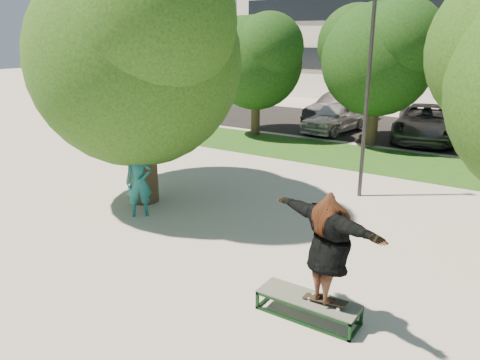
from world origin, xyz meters
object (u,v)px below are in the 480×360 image
Objects in this scene: car_grey at (426,123)px; tree_left at (135,48)px; grind_box at (308,307)px; car_silver_a at (336,117)px; car_dark at (339,108)px; bystander at (139,182)px; lamppost at (367,93)px.

tree_left is at bearing -121.06° from car_grey.
car_silver_a is (-6.00, 15.65, 0.57)m from grind_box.
car_silver_a is at bearing -63.51° from car_dark.
grind_box is 6.29m from bystander.
tree_left reaches higher than car_silver_a.
grind_box is 0.93× the size of bystander.
grind_box is 0.41× the size of car_silver_a.
tree_left reaches higher than lamppost.
lamppost is at bearing -57.05° from car_dark.
tree_left reaches higher than car_grey.
car_dark is (-0.04, 15.24, -3.60)m from tree_left.
grind_box is at bearing -77.52° from lamppost.
grind_box is 16.34m from car_grey.
car_grey is at bearing 69.36° from tree_left.
car_dark is 0.86× the size of car_grey.
bystander is at bearing -116.70° from car_grey.
bystander reaches higher than car_grey.
car_grey is at bearing 15.41° from car_silver_a.
lamppost reaches higher than car_dark.
car_dark is (-6.84, 18.11, 0.63)m from grind_box.
grind_box is at bearing -61.41° from car_silver_a.
tree_left is 13.32m from car_silver_a.
lamppost is at bearing 36.42° from tree_left.
car_dark is at bearing 110.67° from grind_box.
bystander is at bearing -79.15° from car_dark.
tree_left is 8.50m from grind_box.
car_silver_a is 0.76× the size of car_grey.
tree_left is 15.66m from car_dark.
car_grey is (4.24, 0.58, 0.05)m from car_silver_a.
grind_box is (1.50, -6.78, -2.96)m from lamppost.
grind_box is 0.31× the size of car_grey.
tree_left is 6.70m from lamppost.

